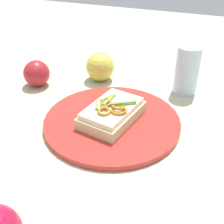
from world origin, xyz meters
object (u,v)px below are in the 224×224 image
at_px(sandwich, 112,113).
at_px(apple_0, 37,73).
at_px(plate, 112,122).
at_px(apple_1, 100,67).
at_px(drinking_glass, 187,70).

relative_size(sandwich, apple_0, 2.31).
bearing_deg(plate, sandwich, 22.26).
bearing_deg(sandwich, plate, -145.33).
bearing_deg(plate, apple_1, -151.68).
bearing_deg(apple_1, apple_0, -59.39).
relative_size(apple_1, drinking_glass, 0.63).
distance_m(apple_0, apple_1, 0.18).
height_order(sandwich, apple_1, apple_1).
distance_m(sandwich, apple_1, 0.23).
bearing_deg(apple_0, plate, 67.21).
relative_size(plate, drinking_glass, 2.41).
xyz_separation_m(plate, apple_1, (-0.20, -0.11, 0.03)).
bearing_deg(drinking_glass, sandwich, -31.97).
bearing_deg(sandwich, drinking_glass, 160.44).
relative_size(apple_0, apple_1, 0.89).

